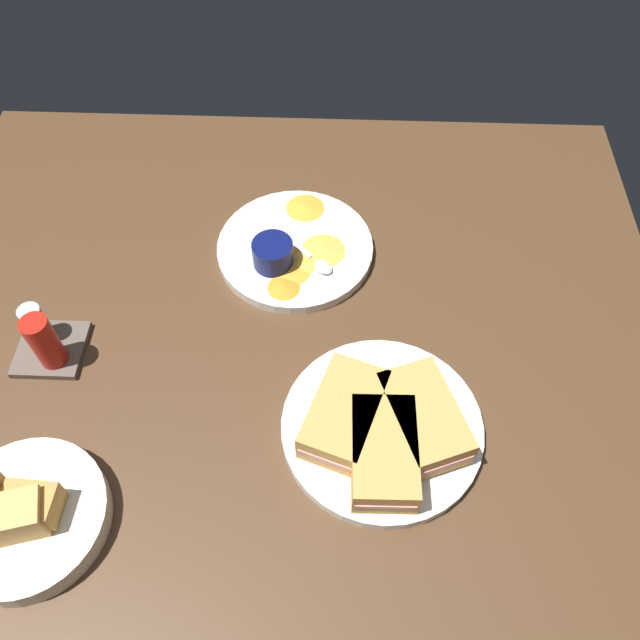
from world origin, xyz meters
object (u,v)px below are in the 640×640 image
at_px(ramekin_dark_sauce, 430,425).
at_px(spoon_by_gravy_ramekin, 317,262).
at_px(sandwich_half_far, 384,453).
at_px(spoon_by_dark_ramekin, 386,430).
at_px(ramekin_light_gravy, 273,253).
at_px(sandwich_half_extra, 423,418).
at_px(condiment_caddy, 45,340).
at_px(plate_chips_companion, 295,249).
at_px(sandwich_half_near, 344,414).
at_px(plate_sandwich_main, 382,427).
at_px(bread_basket_rear, 23,516).

distance_m(ramekin_dark_sauce, spoon_by_gravy_ramekin, 0.31).
relative_size(sandwich_half_far, spoon_by_dark_ramekin, 1.35).
relative_size(ramekin_light_gravy, spoon_by_gravy_ramekin, 0.75).
height_order(sandwich_half_extra, condiment_caddy, condiment_caddy).
xyz_separation_m(plate_chips_companion, ramekin_light_gravy, (-0.04, 0.03, 0.03)).
bearing_deg(ramekin_dark_sauce, ramekin_light_gravy, 38.45).
relative_size(sandwich_half_near, plate_chips_companion, 0.62).
distance_m(ramekin_dark_sauce, spoon_by_dark_ramekin, 0.06).
relative_size(plate_sandwich_main, bread_basket_rear, 1.36).
distance_m(sandwich_half_extra, bread_basket_rear, 0.48).
relative_size(sandwich_half_near, condiment_caddy, 1.56).
bearing_deg(sandwich_half_near, sandwich_half_far, -136.06).
relative_size(spoon_by_gravy_ramekin, condiment_caddy, 0.85).
xyz_separation_m(sandwich_half_far, plate_chips_companion, (0.34, 0.13, -0.03)).
bearing_deg(spoon_by_dark_ramekin, spoon_by_gravy_ramekin, 19.85).
xyz_separation_m(ramekin_light_gravy, condiment_caddy, (-0.16, 0.29, -0.00)).
distance_m(plate_sandwich_main, spoon_by_gravy_ramekin, 0.28).
bearing_deg(ramekin_dark_sauce, plate_chips_companion, 31.12).
xyz_separation_m(ramekin_dark_sauce, spoon_by_gravy_ramekin, (0.27, 0.15, -0.02)).
bearing_deg(sandwich_half_near, ramekin_light_gravy, 22.88).
xyz_separation_m(sandwich_half_far, sandwich_half_extra, (0.05, -0.05, 0.00)).
bearing_deg(ramekin_dark_sauce, spoon_by_gravy_ramekin, 28.90).
relative_size(ramekin_light_gravy, bread_basket_rear, 0.32).
bearing_deg(sandwich_half_far, plate_chips_companion, 20.27).
height_order(sandwich_half_far, ramekin_light_gravy, sandwich_half_far).
bearing_deg(bread_basket_rear, sandwich_half_extra, -73.82).
relative_size(spoon_by_dark_ramekin, ramekin_light_gravy, 1.64).
distance_m(sandwich_half_far, spoon_by_gravy_ramekin, 0.32).
distance_m(plate_sandwich_main, sandwich_half_near, 0.06).
bearing_deg(sandwich_half_near, spoon_by_gravy_ramekin, 9.65).
relative_size(ramekin_dark_sauce, bread_basket_rear, 0.33).
bearing_deg(spoon_by_gravy_ramekin, plate_chips_companion, 44.89).
xyz_separation_m(spoon_by_dark_ramekin, ramekin_light_gravy, (0.27, 0.16, 0.02)).
distance_m(ramekin_dark_sauce, bread_basket_rear, 0.48).
xyz_separation_m(plate_sandwich_main, sandwich_half_far, (-0.05, 0.00, 0.03)).
xyz_separation_m(sandwich_half_far, spoon_by_gravy_ramekin, (0.31, 0.09, -0.02)).
relative_size(plate_sandwich_main, spoon_by_dark_ramekin, 2.57).
bearing_deg(plate_chips_companion, spoon_by_gravy_ramekin, -135.11).
distance_m(sandwich_half_far, ramekin_dark_sauce, 0.07).
height_order(ramekin_dark_sauce, ramekin_light_gravy, ramekin_dark_sauce).
bearing_deg(spoon_by_gravy_ramekin, spoon_by_dark_ramekin, -160.15).
bearing_deg(plate_chips_companion, sandwich_half_extra, -149.25).
bearing_deg(condiment_caddy, sandwich_half_far, -108.03).
height_order(plate_sandwich_main, plate_chips_companion, same).
xyz_separation_m(bread_basket_rear, condiment_caddy, (0.23, 0.04, 0.01)).
height_order(bread_basket_rear, condiment_caddy, condiment_caddy).
xyz_separation_m(ramekin_dark_sauce, spoon_by_dark_ramekin, (0.00, 0.05, -0.02)).
distance_m(ramekin_dark_sauce, ramekin_light_gravy, 0.34).
bearing_deg(spoon_by_gravy_ramekin, bread_basket_rear, 140.98).
distance_m(bread_basket_rear, condiment_caddy, 0.23).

